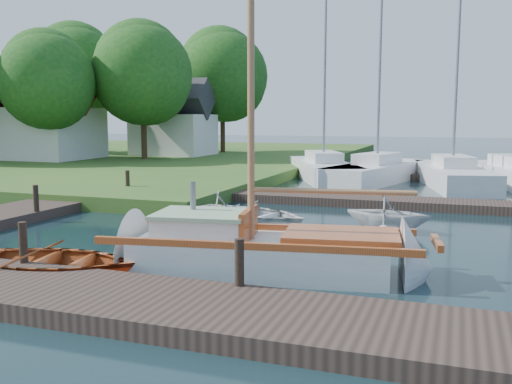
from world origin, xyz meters
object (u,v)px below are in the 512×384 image
(mooring_post_4, at_px, (36,198))
(house_a, at_px, (44,120))
(tender_a, at_px, (247,212))
(tree_4, at_px, (76,73))
(sailboat, at_px, (269,256))
(tender_b, at_px, (221,205))
(house_c, at_px, (174,125))
(tender_d, at_px, (388,209))
(tree_7, at_px, (223,75))
(mooring_post_1, at_px, (23,242))
(dinghy, at_px, (49,257))
(marina_boat_0, at_px, (323,168))
(tree_3, at_px, (143,74))
(mooring_post_5, at_px, (128,181))
(marina_boat_2, at_px, (452,174))
(mooring_post_2, at_px, (239,262))
(tree_2, at_px, (47,80))
(marina_boat_1, at_px, (377,171))

(mooring_post_4, bearing_deg, house_a, 129.09)
(tender_a, bearing_deg, tree_4, 60.81)
(sailboat, height_order, tender_b, sailboat)
(house_a, relative_size, house_c, 1.19)
(tender_d, bearing_deg, tree_7, 40.83)
(mooring_post_1, bearing_deg, house_a, 128.99)
(mooring_post_4, height_order, house_c, house_c)
(dinghy, height_order, tree_4, tree_4)
(marina_boat_0, xyz_separation_m, tree_3, (-12.45, 3.70, 5.24))
(mooring_post_4, distance_m, mooring_post_5, 5.00)
(tender_a, relative_size, house_c, 0.72)
(marina_boat_0, xyz_separation_m, tree_4, (-20.45, 7.70, 5.80))
(marina_boat_2, bearing_deg, mooring_post_2, 157.36)
(mooring_post_1, relative_size, mooring_post_4, 1.00)
(house_c, height_order, tree_3, tree_3)
(sailboat, height_order, tree_2, sailboat)
(dinghy, distance_m, tree_7, 32.66)
(sailboat, xyz_separation_m, tender_d, (1.74, 5.06, 0.27))
(house_a, bearing_deg, mooring_post_2, -44.33)
(tree_3, bearing_deg, dinghy, -63.48)
(sailboat, relative_size, tender_a, 2.60)
(tender_b, height_order, tree_3, tree_3)
(tender_a, distance_m, house_c, 24.37)
(mooring_post_4, bearing_deg, dinghy, -47.19)
(mooring_post_1, distance_m, mooring_post_4, 6.40)
(mooring_post_5, distance_m, house_a, 17.18)
(marina_boat_0, bearing_deg, marina_boat_1, -122.07)
(sailboat, xyz_separation_m, marina_boat_2, (3.24, 16.53, 0.23))
(tender_b, height_order, tender_d, tender_d)
(tender_d, height_order, tree_2, tree_2)
(mooring_post_2, xyz_separation_m, marina_boat_2, (3.10, 18.50, -0.13))
(mooring_post_5, height_order, tender_d, tender_d)
(tree_4, bearing_deg, sailboat, -47.03)
(mooring_post_1, bearing_deg, dinghy, 40.25)
(tree_2, height_order, tree_7, tree_7)
(mooring_post_4, height_order, tree_2, tree_2)
(tree_4, bearing_deg, tender_d, -38.58)
(house_a, distance_m, house_c, 8.49)
(house_a, bearing_deg, mooring_post_4, -50.91)
(mooring_post_2, xyz_separation_m, tree_4, (-23.50, 27.05, 5.67))
(tender_d, bearing_deg, house_c, 49.25)
(tender_d, xyz_separation_m, marina_boat_1, (-1.95, 11.98, -0.05))
(marina_boat_0, relative_size, tree_2, 1.45)
(marina_boat_0, xyz_separation_m, house_c, (-12.45, 7.65, 2.01))
(dinghy, distance_m, tree_4, 33.56)
(mooring_post_1, bearing_deg, house_c, 112.17)
(mooring_post_5, bearing_deg, mooring_post_2, -49.64)
(tender_b, relative_size, tree_7, 0.21)
(marina_boat_2, relative_size, house_c, 2.09)
(sailboat, xyz_separation_m, house_a, (-21.37, 19.03, 2.62))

